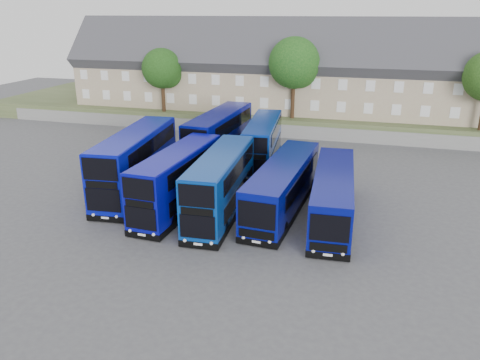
% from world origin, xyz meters
% --- Properties ---
extents(ground, '(120.00, 120.00, 0.00)m').
position_xyz_m(ground, '(0.00, 0.00, 0.00)').
color(ground, '#4C4C51').
rests_on(ground, ground).
extents(retaining_wall, '(70.00, 0.40, 1.50)m').
position_xyz_m(retaining_wall, '(0.00, 24.00, 0.75)').
color(retaining_wall, slate).
rests_on(retaining_wall, ground).
extents(earth_bank, '(80.00, 20.00, 2.00)m').
position_xyz_m(earth_bank, '(0.00, 34.00, 1.00)').
color(earth_bank, '#475731').
rests_on(earth_bank, ground).
extents(terrace_row, '(66.00, 10.40, 11.20)m').
position_xyz_m(terrace_row, '(6.00, 30.00, 6.60)').
color(terrace_row, tan).
rests_on(terrace_row, earth_bank).
extents(dd_front_left, '(3.98, 12.44, 4.86)m').
position_xyz_m(dd_front_left, '(-6.89, 3.88, 2.39)').
color(dd_front_left, '#0910A7').
rests_on(dd_front_left, ground).
extents(dd_front_mid, '(3.12, 11.09, 4.36)m').
position_xyz_m(dd_front_mid, '(-2.36, 1.60, 2.14)').
color(dd_front_mid, '#080B9D').
rests_on(dd_front_mid, ground).
extents(dd_front_right, '(3.11, 11.25, 4.43)m').
position_xyz_m(dd_front_right, '(0.96, 1.45, 2.17)').
color(dd_front_right, '#083693').
rests_on(dd_front_right, ground).
extents(dd_rear_left, '(3.38, 12.06, 4.74)m').
position_xyz_m(dd_rear_left, '(-3.00, 13.35, 2.33)').
color(dd_rear_left, '#060C7B').
rests_on(dd_rear_left, ground).
extents(dd_rear_right, '(3.49, 10.93, 4.27)m').
position_xyz_m(dd_rear_right, '(1.30, 13.21, 2.10)').
color(dd_rear_right, '#082F9C').
rests_on(dd_rear_right, ground).
extents(coach_east_a, '(3.60, 13.06, 3.53)m').
position_xyz_m(coach_east_a, '(5.05, 3.57, 1.73)').
color(coach_east_a, '#060D7C').
rests_on(coach_east_a, ground).
extents(coach_east_b, '(3.27, 12.56, 3.40)m').
position_xyz_m(coach_east_b, '(8.70, 2.87, 1.67)').
color(coach_east_b, '#060C79').
rests_on(coach_east_b, ground).
extents(tree_west, '(4.80, 4.80, 7.65)m').
position_xyz_m(tree_west, '(-13.85, 25.10, 7.05)').
color(tree_west, '#382314').
rests_on(tree_west, earth_bank).
extents(tree_mid, '(5.76, 5.76, 9.18)m').
position_xyz_m(tree_mid, '(2.15, 25.60, 8.07)').
color(tree_mid, '#382314').
rests_on(tree_mid, earth_bank).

